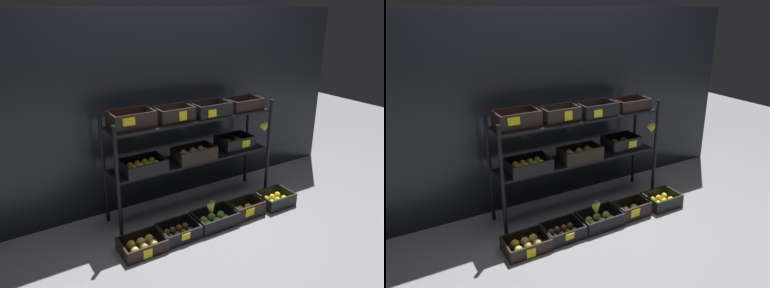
{
  "view_description": "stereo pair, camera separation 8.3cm",
  "coord_description": "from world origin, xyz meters",
  "views": [
    {
      "loc": [
        -1.65,
        -2.7,
        1.81
      ],
      "look_at": [
        0.0,
        0.0,
        0.63
      ],
      "focal_mm": 35.09,
      "sensor_mm": 36.0,
      "label": 1
    },
    {
      "loc": [
        -1.58,
        -2.74,
        1.81
      ],
      "look_at": [
        0.0,
        0.0,
        0.63
      ],
      "focal_mm": 35.09,
      "sensor_mm": 36.0,
      "label": 2
    }
  ],
  "objects": [
    {
      "name": "ground_plane",
      "position": [
        0.0,
        0.0,
        0.0
      ],
      "size": [
        10.0,
        10.0,
        0.0
      ],
      "primitive_type": "plane",
      "color": "gray"
    },
    {
      "name": "storefront_wall",
      "position": [
        0.0,
        0.36,
        0.9
      ],
      "size": [
        3.95,
        0.12,
        1.79
      ],
      "primitive_type": "cube",
      "color": "black",
      "rests_on": "ground_plane"
    },
    {
      "name": "display_rack",
      "position": [
        -0.02,
        -0.01,
        0.71
      ],
      "size": [
        1.67,
        0.36,
        1.02
      ],
      "color": "black",
      "rests_on": "ground_plane"
    },
    {
      "name": "crate_ground_apple_gold",
      "position": [
        -0.69,
        -0.39,
        0.04
      ],
      "size": [
        0.35,
        0.26,
        0.1
      ],
      "color": "black",
      "rests_on": "ground_plane"
    },
    {
      "name": "crate_ground_lemon",
      "position": [
        0.7,
        -0.39,
        0.05
      ],
      "size": [
        0.33,
        0.25,
        0.12
      ],
      "color": "black",
      "rests_on": "ground_plane"
    },
    {
      "name": "crate_ground_apple_green",
      "position": [
        0.0,
        -0.38,
        0.05
      ],
      "size": [
        0.37,
        0.26,
        0.12
      ],
      "color": "black",
      "rests_on": "ground_plane"
    },
    {
      "name": "crate_ground_kiwi",
      "position": [
        -0.36,
        -0.38,
        0.04
      ],
      "size": [
        0.33,
        0.26,
        0.11
      ],
      "color": "black",
      "rests_on": "ground_plane"
    },
    {
      "name": "banana_bunch_loose",
      "position": [
        -0.04,
        -0.38,
        0.18
      ],
      "size": [
        0.11,
        0.05,
        0.13
      ],
      "color": "brown",
      "rests_on": "crate_ground_apple_green"
    },
    {
      "name": "crate_ground_right_apple_gold",
      "position": [
        0.34,
        -0.39,
        0.05
      ],
      "size": [
        0.31,
        0.21,
        0.13
      ],
      "color": "black",
      "rests_on": "ground_plane"
    }
  ]
}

